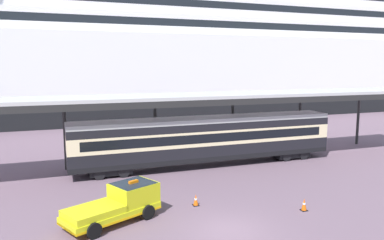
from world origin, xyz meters
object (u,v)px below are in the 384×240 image
Objects in this scene: train_carriage at (207,139)px; cruise_ship at (36,32)px; traffic_cone_near at (304,205)px; traffic_cone_mid at (196,200)px; service_truck at (120,202)px.

cruise_ship is at bearing 111.05° from train_carriage.
train_carriage is 11.55m from traffic_cone_near.
cruise_ship is 48.07m from traffic_cone_mid.
service_truck is at bearing -83.26° from cruise_ship.
cruise_ship is at bearing 96.74° from service_truck.
service_truck is at bearing -172.69° from traffic_cone_mid.
traffic_cone_near is (1.55, -11.28, -1.95)m from train_carriage.
cruise_ship reaches higher than train_carriage.
traffic_cone_near is at bearing -27.19° from traffic_cone_mid.
service_truck reaches higher than traffic_cone_mid.
service_truck is 7.96× the size of traffic_cone_mid.
train_carriage reaches higher than service_truck.
traffic_cone_mid is (-4.09, -8.38, -1.96)m from train_carriage.
cruise_ship is 230.35× the size of traffic_cone_near.
cruise_ship is 52.20m from traffic_cone_near.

